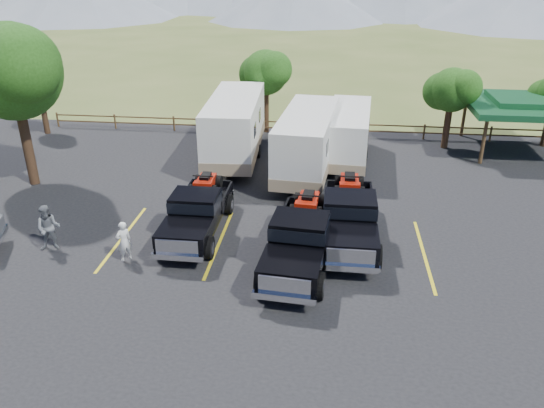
# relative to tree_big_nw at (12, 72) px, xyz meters

# --- Properties ---
(ground) EXTENTS (320.00, 320.00, 0.00)m
(ground) POSITION_rel_tree_big_nw_xyz_m (12.55, -9.03, -5.60)
(ground) COLOR #465926
(ground) RESTS_ON ground
(asphalt_lot) EXTENTS (44.00, 34.00, 0.04)m
(asphalt_lot) POSITION_rel_tree_big_nw_xyz_m (12.55, -6.03, -5.58)
(asphalt_lot) COLOR black
(asphalt_lot) RESTS_ON ground
(stall_lines) EXTENTS (12.12, 5.50, 0.01)m
(stall_lines) POSITION_rel_tree_big_nw_xyz_m (12.55, -5.03, -5.55)
(stall_lines) COLOR gold
(stall_lines) RESTS_ON asphalt_lot
(tree_big_nw) EXTENTS (5.54, 5.18, 7.84)m
(tree_big_nw) POSITION_rel_tree_big_nw_xyz_m (0.00, 0.00, 0.00)
(tree_big_nw) COLOR black
(tree_big_nw) RESTS_ON ground
(tree_ne_a) EXTENTS (3.11, 2.92, 4.76)m
(tree_ne_a) POSITION_rel_tree_big_nw_xyz_m (21.52, 7.99, -2.11)
(tree_ne_a) COLOR black
(tree_ne_a) RESTS_ON ground
(tree_north) EXTENTS (3.46, 3.24, 5.25)m
(tree_north) POSITION_rel_tree_big_nw_xyz_m (10.52, 9.99, -1.76)
(tree_north) COLOR black
(tree_north) RESTS_ON ground
(tree_nw_small) EXTENTS (2.59, 2.43, 3.85)m
(tree_nw_small) POSITION_rel_tree_big_nw_xyz_m (-3.48, 7.99, -2.81)
(tree_nw_small) COLOR black
(tree_nw_small) RESTS_ON ground
(rail_fence) EXTENTS (36.12, 0.12, 1.00)m
(rail_fence) POSITION_rel_tree_big_nw_xyz_m (14.55, 9.47, -4.99)
(rail_fence) COLOR #4F3821
(rail_fence) RESTS_ON ground
(pavilion) EXTENTS (6.20, 6.20, 3.22)m
(pavilion) POSITION_rel_tree_big_nw_xyz_m (25.55, 7.97, -2.81)
(pavilion) COLOR #4F3821
(pavilion) RESTS_ON ground
(rig_left) EXTENTS (2.16, 6.06, 2.02)m
(rig_left) POSITION_rel_tree_big_nw_xyz_m (9.50, -4.15, -4.58)
(rig_left) COLOR black
(rig_left) RESTS_ON asphalt_lot
(rig_center) EXTENTS (2.75, 6.64, 2.16)m
(rig_center) POSITION_rel_tree_big_nw_xyz_m (13.84, -6.05, -4.51)
(rig_center) COLOR black
(rig_center) RESTS_ON asphalt_lot
(rig_right) EXTENTS (2.33, 6.55, 2.19)m
(rig_right) POSITION_rel_tree_big_nw_xyz_m (15.65, -4.01, -4.50)
(rig_right) COLOR black
(rig_right) RESTS_ON asphalt_lot
(trailer_left) EXTENTS (3.01, 10.11, 3.51)m
(trailer_left) POSITION_rel_tree_big_nw_xyz_m (9.52, 4.57, -3.72)
(trailer_left) COLOR white
(trailer_left) RESTS_ON asphalt_lot
(trailer_center) EXTENTS (3.12, 9.54, 3.30)m
(trailer_center) POSITION_rel_tree_big_nw_xyz_m (13.58, 2.70, -3.83)
(trailer_center) COLOR white
(trailer_center) RESTS_ON asphalt_lot
(trailer_right) EXTENTS (2.66, 8.42, 2.91)m
(trailer_right) POSITION_rel_tree_big_nw_xyz_m (15.72, 4.95, -4.03)
(trailer_right) COLOR white
(trailer_right) RESTS_ON asphalt_lot
(person_a) EXTENTS (0.68, 0.68, 1.59)m
(person_a) POSITION_rel_tree_big_nw_xyz_m (7.32, -6.70, -4.76)
(person_a) COLOR silver
(person_a) RESTS_ON asphalt_lot
(person_b) EXTENTS (1.05, 0.91, 1.84)m
(person_b) POSITION_rel_tree_big_nw_xyz_m (4.17, -6.25, -4.63)
(person_b) COLOR slate
(person_b) RESTS_ON asphalt_lot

